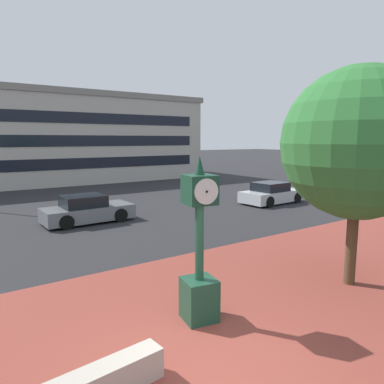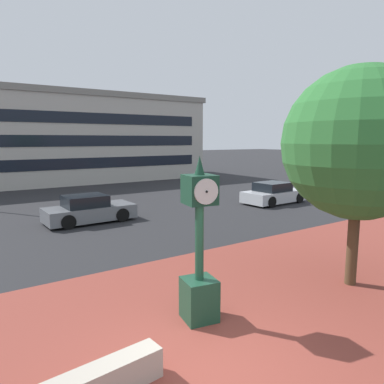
% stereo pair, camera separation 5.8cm
% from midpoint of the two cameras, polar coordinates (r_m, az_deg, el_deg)
% --- Properties ---
extents(ground_plane, '(200.00, 200.00, 0.00)m').
position_cam_midpoint_polar(ground_plane, '(6.75, 1.91, -26.16)').
color(ground_plane, '#262628').
extents(plaza_brick_paving, '(44.00, 9.22, 0.01)m').
position_cam_midpoint_polar(plaza_brick_paving, '(7.17, -1.24, -23.86)').
color(plaza_brick_paving, brown).
rests_on(plaza_brick_paving, ground).
extents(street_clock, '(0.78, 0.78, 3.51)m').
position_cam_midpoint_polar(street_clock, '(7.60, 0.95, -10.33)').
color(street_clock, '#19422D').
rests_on(street_clock, ground).
extents(plaza_tree, '(4.17, 3.88, 5.67)m').
position_cam_midpoint_polar(plaza_tree, '(10.29, 24.83, 6.56)').
color(plaza_tree, '#4C3823').
rests_on(plaza_tree, ground).
extents(car_street_near, '(4.08, 1.96, 1.28)m').
position_cam_midpoint_polar(car_street_near, '(17.29, -16.53, -2.81)').
color(car_street_near, slate).
rests_on(car_street_near, ground).
extents(car_street_mid, '(4.10, 2.08, 1.28)m').
position_cam_midpoint_polar(car_street_mid, '(22.12, 12.54, -0.27)').
color(car_street_mid, '#B7BABF').
rests_on(car_street_mid, ground).
extents(civic_building, '(27.47, 10.63, 7.92)m').
position_cam_midpoint_polar(civic_building, '(35.66, -22.00, 8.03)').
color(civic_building, '#B2ADA3').
rests_on(civic_building, ground).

